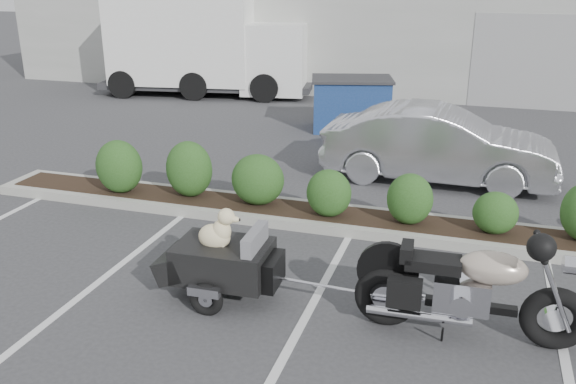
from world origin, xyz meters
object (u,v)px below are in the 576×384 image
(motorcycle, at_px, (469,290))
(pet_trailer, at_px, (222,259))
(sedan, at_px, (439,145))
(dumpster, at_px, (351,103))
(delivery_truck, at_px, (207,48))

(motorcycle, height_order, pet_trailer, motorcycle)
(motorcycle, bearing_deg, sedan, 95.75)
(dumpster, bearing_deg, motorcycle, -85.35)
(pet_trailer, height_order, dumpster, dumpster)
(pet_trailer, distance_m, delivery_truck, 13.03)
(sedan, relative_size, dumpster, 1.89)
(motorcycle, relative_size, dumpster, 1.10)
(motorcycle, distance_m, dumpster, 9.11)
(pet_trailer, xyz_separation_m, delivery_truck, (-5.55, 11.75, 0.96))
(motorcycle, relative_size, delivery_truck, 0.35)
(delivery_truck, bearing_deg, pet_trailer, -74.05)
(motorcycle, height_order, delivery_truck, delivery_truck)
(sedan, xyz_separation_m, delivery_truck, (-7.62, 6.60, 0.76))
(dumpster, distance_m, delivery_truck, 6.22)
(pet_trailer, distance_m, dumpster, 8.56)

